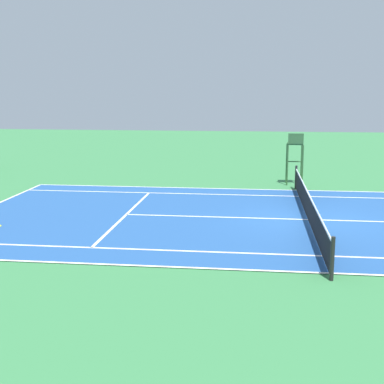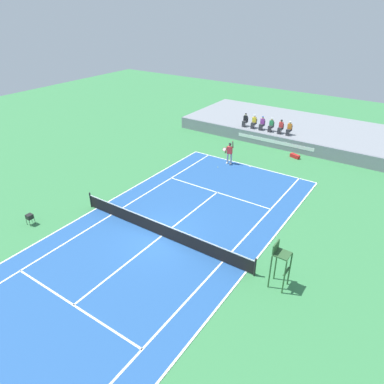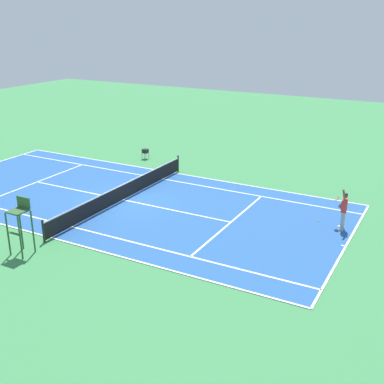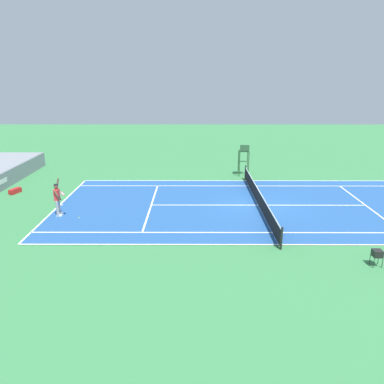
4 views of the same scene
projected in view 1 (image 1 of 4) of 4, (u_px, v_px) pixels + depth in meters
The scene contains 5 objects.
ground_plane at pixel (308, 220), 18.32m from camera, with size 80.00×80.00×0.00m, color #387F47.
court at pixel (308, 220), 18.32m from camera, with size 11.08×23.88×0.03m.
net at pixel (308, 205), 18.22m from camera, with size 11.98×0.10×1.07m.
tennis_ball at pixel (0, 226), 17.40m from camera, with size 0.07×0.07×0.07m, color #D1E533.
umpire_chair at pixel (295, 152), 24.96m from camera, with size 0.77×0.77×2.44m.
Camera 1 is at (-18.15, 1.84, 4.42)m, focal length 49.72 mm.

